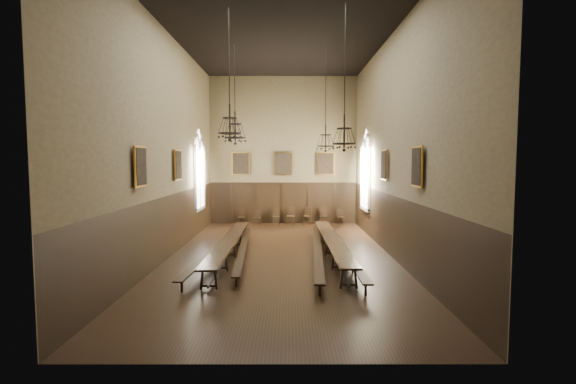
{
  "coord_description": "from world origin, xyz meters",
  "views": [
    {
      "loc": [
        0.29,
        -16.7,
        3.9
      ],
      "look_at": [
        0.3,
        1.5,
        2.51
      ],
      "focal_mm": 26.0,
      "sensor_mm": 36.0,
      "label": 1
    }
  ],
  "objects_px": {
    "chair_6": "(324,219)",
    "chair_7": "(340,220)",
    "table_right": "(332,247)",
    "chair_3": "(276,219)",
    "bench_left_outer": "(217,250)",
    "chandelier_back_left": "(235,132)",
    "chair_4": "(290,219)",
    "chair_2": "(257,220)",
    "chair_5": "(307,219)",
    "chandelier_front_left": "(230,124)",
    "chandelier_back_right": "(326,139)",
    "bench_right_outer": "(343,250)",
    "bench_left_inner": "(243,249)",
    "bench_right_inner": "(318,250)",
    "chandelier_front_right": "(344,134)",
    "chair_1": "(241,220)",
    "table_left": "(229,248)"
  },
  "relations": [
    {
      "from": "table_right",
      "to": "bench_right_outer",
      "type": "xyz_separation_m",
      "value": [
        0.43,
        -0.22,
        -0.08
      ]
    },
    {
      "from": "bench_left_outer",
      "to": "chair_1",
      "type": "bearing_deg",
      "value": 89.93
    },
    {
      "from": "table_right",
      "to": "chair_2",
      "type": "distance_m",
      "value": 9.21
    },
    {
      "from": "chair_1",
      "to": "table_right",
      "type": "bearing_deg",
      "value": -63.02
    },
    {
      "from": "table_right",
      "to": "bench_left_inner",
      "type": "distance_m",
      "value": 3.64
    },
    {
      "from": "chair_2",
      "to": "chair_4",
      "type": "height_order",
      "value": "chair_4"
    },
    {
      "from": "chair_3",
      "to": "bench_right_outer",
      "type": "bearing_deg",
      "value": -73.75
    },
    {
      "from": "bench_left_outer",
      "to": "chandelier_back_right",
      "type": "relative_size",
      "value": 2.13
    },
    {
      "from": "bench_right_outer",
      "to": "chair_6",
      "type": "distance_m",
      "value": 8.67
    },
    {
      "from": "bench_left_outer",
      "to": "chair_6",
      "type": "bearing_deg",
      "value": 59.7
    },
    {
      "from": "table_left",
      "to": "bench_left_outer",
      "type": "bearing_deg",
      "value": 175.56
    },
    {
      "from": "bench_left_inner",
      "to": "chandelier_front_right",
      "type": "relative_size",
      "value": 1.95
    },
    {
      "from": "chair_1",
      "to": "chair_6",
      "type": "distance_m",
      "value": 5.03
    },
    {
      "from": "chair_6",
      "to": "chair_7",
      "type": "relative_size",
      "value": 1.14
    },
    {
      "from": "chair_4",
      "to": "chandelier_back_left",
      "type": "distance_m",
      "value": 8.44
    },
    {
      "from": "table_left",
      "to": "chandelier_back_left",
      "type": "relative_size",
      "value": 2.18
    },
    {
      "from": "table_right",
      "to": "bench_left_inner",
      "type": "xyz_separation_m",
      "value": [
        -3.63,
        0.06,
        -0.11
      ]
    },
    {
      "from": "chair_1",
      "to": "chandelier_front_right",
      "type": "xyz_separation_m",
      "value": [
        4.72,
        -11.34,
        4.52
      ]
    },
    {
      "from": "bench_left_outer",
      "to": "chandelier_front_right",
      "type": "relative_size",
      "value": 2.08
    },
    {
      "from": "chair_1",
      "to": "chair_3",
      "type": "relative_size",
      "value": 0.93
    },
    {
      "from": "bench_left_outer",
      "to": "chair_7",
      "type": "height_order",
      "value": "chair_7"
    },
    {
      "from": "chandelier_front_left",
      "to": "chandelier_back_left",
      "type": "bearing_deg",
      "value": 94.86
    },
    {
      "from": "bench_right_inner",
      "to": "chair_7",
      "type": "bearing_deg",
      "value": 76.94
    },
    {
      "from": "chair_6",
      "to": "chandelier_front_left",
      "type": "distance_m",
      "value": 12.55
    },
    {
      "from": "chandelier_back_left",
      "to": "chandelier_back_right",
      "type": "bearing_deg",
      "value": 6.57
    },
    {
      "from": "chair_5",
      "to": "chair_7",
      "type": "distance_m",
      "value": 2.03
    },
    {
      "from": "bench_left_outer",
      "to": "chandelier_back_left",
      "type": "height_order",
      "value": "chandelier_back_left"
    },
    {
      "from": "chandelier_front_left",
      "to": "chandelier_front_right",
      "type": "relative_size",
      "value": 0.92
    },
    {
      "from": "table_left",
      "to": "bench_right_outer",
      "type": "relative_size",
      "value": 0.9
    },
    {
      "from": "table_right",
      "to": "chandelier_front_right",
      "type": "relative_size",
      "value": 2.04
    },
    {
      "from": "table_right",
      "to": "chair_3",
      "type": "xyz_separation_m",
      "value": [
        -2.52,
        8.5,
        -0.08
      ]
    },
    {
      "from": "bench_right_outer",
      "to": "chandelier_front_left",
      "type": "distance_m",
      "value": 6.76
    },
    {
      "from": "bench_right_inner",
      "to": "chair_2",
      "type": "height_order",
      "value": "chair_2"
    },
    {
      "from": "chair_6",
      "to": "chandelier_back_left",
      "type": "distance_m",
      "value": 9.18
    },
    {
      "from": "bench_left_outer",
      "to": "bench_left_inner",
      "type": "xyz_separation_m",
      "value": [
        1.03,
        0.24,
        -0.02
      ]
    },
    {
      "from": "chair_4",
      "to": "chair_2",
      "type": "bearing_deg",
      "value": -164.52
    },
    {
      "from": "table_right",
      "to": "bench_left_inner",
      "type": "bearing_deg",
      "value": 178.99
    },
    {
      "from": "chair_6",
      "to": "chair_3",
      "type": "bearing_deg",
      "value": -179.19
    },
    {
      "from": "chandelier_front_left",
      "to": "chair_4",
      "type": "bearing_deg",
      "value": 78.87
    },
    {
      "from": "table_left",
      "to": "chandelier_front_left",
      "type": "xyz_separation_m",
      "value": [
        0.37,
        -2.15,
        4.76
      ]
    },
    {
      "from": "chair_2",
      "to": "chair_7",
      "type": "relative_size",
      "value": 0.96
    },
    {
      "from": "chair_6",
      "to": "chair_5",
      "type": "bearing_deg",
      "value": 177.41
    },
    {
      "from": "chandelier_front_left",
      "to": "chair_7",
      "type": "bearing_deg",
      "value": 64.51
    },
    {
      "from": "table_left",
      "to": "bench_left_outer",
      "type": "height_order",
      "value": "table_left"
    },
    {
      "from": "bench_right_inner",
      "to": "chandelier_front_right",
      "type": "relative_size",
      "value": 2.25
    },
    {
      "from": "chair_1",
      "to": "chair_2",
      "type": "distance_m",
      "value": 0.97
    },
    {
      "from": "chair_1",
      "to": "chair_7",
      "type": "bearing_deg",
      "value": -1.57
    },
    {
      "from": "table_right",
      "to": "bench_left_outer",
      "type": "height_order",
      "value": "table_right"
    },
    {
      "from": "bench_right_outer",
      "to": "bench_left_outer",
      "type": "bearing_deg",
      "value": 179.54
    },
    {
      "from": "bench_left_outer",
      "to": "chandelier_front_right",
      "type": "distance_m",
      "value": 7.03
    }
  ]
}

